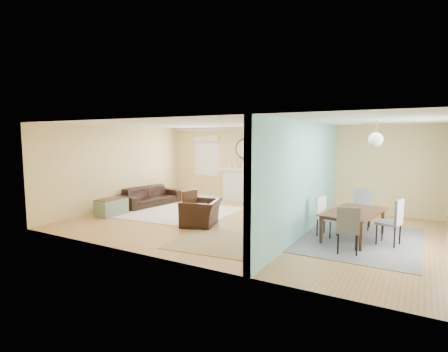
{
  "coord_description": "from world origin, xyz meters",
  "views": [
    {
      "loc": [
        3.88,
        -7.88,
        2.25
      ],
      "look_at": [
        -0.8,
        0.3,
        1.2
      ],
      "focal_mm": 28.0,
      "sensor_mm": 36.0,
      "label": 1
    }
  ],
  "objects_px": {
    "green_chair": "(280,201)",
    "credenza": "(307,204)",
    "sofa": "(150,196)",
    "dining_table": "(355,225)",
    "eames_chair": "(201,213)"
  },
  "relations": [
    {
      "from": "green_chair",
      "to": "credenza",
      "type": "distance_m",
      "value": 1.15
    },
    {
      "from": "green_chair",
      "to": "credenza",
      "type": "xyz_separation_m",
      "value": [
        1.0,
        -0.57,
        0.09
      ]
    },
    {
      "from": "sofa",
      "to": "green_chair",
      "type": "distance_m",
      "value": 4.26
    },
    {
      "from": "credenza",
      "to": "sofa",
      "type": "bearing_deg",
      "value": -171.33
    },
    {
      "from": "sofa",
      "to": "dining_table",
      "type": "xyz_separation_m",
      "value": [
        6.57,
        -0.7,
        0.0
      ]
    },
    {
      "from": "credenza",
      "to": "dining_table",
      "type": "bearing_deg",
      "value": -43.81
    },
    {
      "from": "sofa",
      "to": "eames_chair",
      "type": "relative_size",
      "value": 2.1
    },
    {
      "from": "sofa",
      "to": "credenza",
      "type": "distance_m",
      "value": 5.1
    },
    {
      "from": "sofa",
      "to": "dining_table",
      "type": "height_order",
      "value": "dining_table"
    },
    {
      "from": "eames_chair",
      "to": "credenza",
      "type": "xyz_separation_m",
      "value": [
        2.1,
        2.14,
        0.07
      ]
    },
    {
      "from": "sofa",
      "to": "eames_chair",
      "type": "xyz_separation_m",
      "value": [
        2.94,
        -1.37,
        0.02
      ]
    },
    {
      "from": "sofa",
      "to": "green_chair",
      "type": "bearing_deg",
      "value": -64.58
    },
    {
      "from": "sofa",
      "to": "credenza",
      "type": "height_order",
      "value": "credenza"
    },
    {
      "from": "eames_chair",
      "to": "dining_table",
      "type": "bearing_deg",
      "value": 84.11
    },
    {
      "from": "eames_chair",
      "to": "credenza",
      "type": "distance_m",
      "value": 3.0
    }
  ]
}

